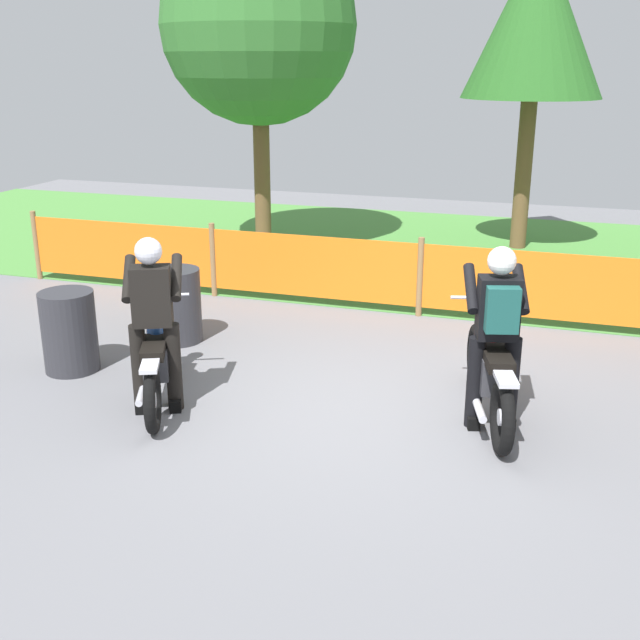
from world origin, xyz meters
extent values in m
cube|color=slate|center=(0.00, 0.00, -0.01)|extent=(24.00, 24.00, 0.02)
cube|color=#4C8C3D|center=(0.00, 6.59, 0.01)|extent=(24.00, 7.16, 0.01)
cylinder|color=olive|center=(-5.90, 3.01, 0.53)|extent=(0.08, 0.08, 1.05)
cylinder|color=olive|center=(-2.95, 3.01, 0.53)|extent=(0.08, 0.08, 1.05)
cylinder|color=olive|center=(0.00, 3.01, 0.53)|extent=(0.08, 0.08, 1.05)
cube|color=orange|center=(-4.43, 3.01, 0.54)|extent=(2.87, 0.02, 0.85)
cube|color=orange|center=(-1.48, 3.01, 0.54)|extent=(2.87, 0.02, 0.85)
cube|color=orange|center=(1.48, 3.01, 0.54)|extent=(2.87, 0.02, 0.85)
cylinder|color=brown|center=(-3.36, 5.92, 1.31)|extent=(0.28, 0.28, 2.61)
sphere|color=#33702D|center=(-3.36, 5.92, 3.74)|extent=(3.21, 3.21, 3.21)
cylinder|color=brown|center=(0.93, 7.42, 1.29)|extent=(0.28, 0.28, 2.58)
cone|color=#286023|center=(0.93, 7.42, 3.88)|extent=(2.34, 2.34, 2.60)
torus|color=black|center=(-2.18, 0.18, 0.31)|extent=(0.35, 0.61, 0.62)
cylinder|color=silver|center=(-2.18, 0.18, 0.31)|extent=(0.11, 0.15, 0.14)
torus|color=black|center=(-1.63, -1.05, 0.31)|extent=(0.35, 0.61, 0.62)
cylinder|color=silver|center=(-1.63, -1.05, 0.31)|extent=(0.11, 0.15, 0.14)
cube|color=#38383D|center=(-1.88, -0.48, 0.48)|extent=(0.45, 0.62, 0.31)
ellipsoid|color=navy|center=(-1.97, -0.27, 0.70)|extent=(0.42, 0.55, 0.21)
cube|color=black|center=(-1.78, -0.70, 0.67)|extent=(0.41, 0.58, 0.10)
cube|color=silver|center=(-1.63, -1.05, 0.65)|extent=(0.28, 0.38, 0.04)
cylinder|color=silver|center=(-2.15, 0.13, 0.59)|extent=(0.14, 0.23, 0.55)
sphere|color=white|center=(-2.22, 0.27, 0.81)|extent=(0.23, 0.23, 0.17)
cylinder|color=silver|center=(-2.14, 0.10, 0.92)|extent=(0.54, 0.26, 0.03)
cylinder|color=silver|center=(-1.89, -0.80, 0.25)|extent=(0.28, 0.51, 0.07)
torus|color=black|center=(1.00, 0.91, 0.33)|extent=(0.29, 0.67, 0.66)
cylinder|color=silver|center=(1.00, 0.91, 0.33)|extent=(0.10, 0.16, 0.14)
torus|color=black|center=(1.39, -0.49, 0.33)|extent=(0.29, 0.67, 0.66)
cylinder|color=silver|center=(1.39, -0.49, 0.33)|extent=(0.10, 0.16, 0.14)
cube|color=#38383D|center=(1.21, 0.16, 0.52)|extent=(0.41, 0.66, 0.33)
ellipsoid|color=maroon|center=(1.15, 0.39, 0.74)|extent=(0.38, 0.58, 0.23)
cube|color=black|center=(1.28, -0.09, 0.71)|extent=(0.38, 0.62, 0.10)
cube|color=silver|center=(1.39, -0.49, 0.69)|extent=(0.26, 0.40, 0.04)
cylinder|color=silver|center=(1.02, 0.85, 0.63)|extent=(0.12, 0.25, 0.59)
sphere|color=white|center=(0.97, 1.00, 0.87)|extent=(0.23, 0.23, 0.19)
cylinder|color=silver|center=(1.03, 0.81, 0.98)|extent=(0.61, 0.20, 0.03)
cylinder|color=silver|center=(1.16, -0.18, 0.26)|extent=(0.22, 0.57, 0.07)
cylinder|color=black|center=(-1.97, -0.68, 0.43)|extent=(0.20, 0.20, 0.86)
cube|color=black|center=(-1.97, -0.68, 0.06)|extent=(0.21, 0.28, 0.12)
cylinder|color=black|center=(-1.68, -0.55, 0.43)|extent=(0.20, 0.20, 0.86)
cube|color=black|center=(-1.68, -0.55, 0.06)|extent=(0.21, 0.28, 0.12)
cube|color=black|center=(-1.82, -0.61, 1.14)|extent=(0.43, 0.37, 0.56)
cylinder|color=black|center=(-2.10, -0.53, 1.26)|extent=(0.29, 0.48, 0.38)
cylinder|color=black|center=(-1.70, -0.36, 1.26)|extent=(0.29, 0.48, 0.38)
sphere|color=silver|center=(-1.82, -0.61, 1.56)|extent=(0.33, 0.33, 0.25)
cube|color=black|center=(-1.86, -0.52, 1.56)|extent=(0.18, 0.10, 0.08)
cylinder|color=black|center=(1.10, -0.03, 0.43)|extent=(0.18, 0.18, 0.86)
cube|color=black|center=(1.10, -0.03, 0.06)|extent=(0.18, 0.28, 0.12)
cylinder|color=black|center=(1.41, 0.05, 0.43)|extent=(0.18, 0.18, 0.86)
cube|color=black|center=(1.41, 0.05, 0.06)|extent=(0.18, 0.28, 0.12)
cube|color=black|center=(1.25, 0.01, 1.14)|extent=(0.41, 0.33, 0.56)
cylinder|color=black|center=(0.99, 0.12, 1.26)|extent=(0.23, 0.49, 0.38)
cylinder|color=black|center=(1.42, 0.24, 1.26)|extent=(0.23, 0.49, 0.38)
sphere|color=white|center=(1.25, 0.01, 1.56)|extent=(0.31, 0.31, 0.25)
cube|color=black|center=(1.23, 0.11, 1.56)|extent=(0.18, 0.08, 0.08)
cube|color=#194C47|center=(1.30, -0.15, 1.18)|extent=(0.31, 0.23, 0.40)
cylinder|color=#2D2D33|center=(-3.22, -0.01, 0.44)|extent=(0.58, 0.58, 0.88)
cylinder|color=#2D2D33|center=(-2.56, 1.18, 0.44)|extent=(0.58, 0.58, 0.88)
camera|label=1|loc=(1.77, -6.65, 3.21)|focal=43.63mm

